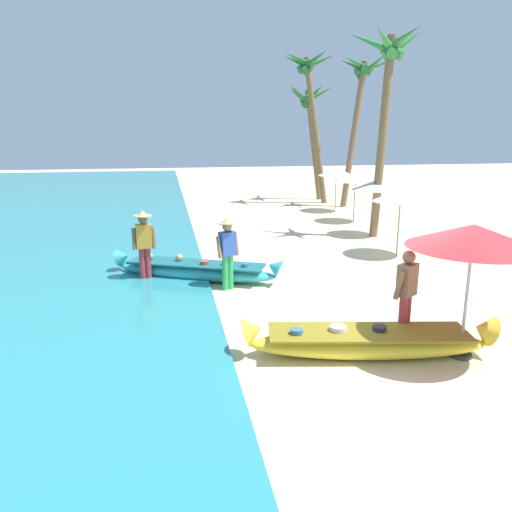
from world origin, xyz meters
The scene contains 15 objects.
ground_plane centered at (0.00, 0.00, 0.00)m, with size 80.00×80.00×0.00m, color beige.
boat_yellow_foreground centered at (-0.35, -0.85, 0.24)m, with size 4.22×1.47×0.74m.
boat_cyan_midground centered at (-2.85, 3.96, 0.24)m, with size 4.14×2.34×0.72m.
person_vendor_hatted centered at (-2.17, 3.06, 0.98)m, with size 0.58×0.44×1.70m.
person_tourist_customer centered at (0.43, -0.53, 0.95)m, with size 0.56×0.48×1.68m.
person_vendor_assistant centered at (-4.06, 4.00, 1.02)m, with size 0.57×0.44×1.76m.
patio_umbrella_large centered at (1.15, -1.15, 2.01)m, with size 2.04×2.04×2.21m.
parasol_row_0 centered at (3.14, 5.40, 1.75)m, with size 1.60×1.60×1.91m.
parasol_row_1 centered at (3.55, 8.22, 1.75)m, with size 1.60×1.60×1.91m.
parasol_row_2 centered at (3.87, 10.85, 1.75)m, with size 1.60×1.60×1.91m.
parasol_row_3 centered at (3.98, 13.45, 1.75)m, with size 1.60×1.60×1.91m.
palm_tree_tall_inland centered at (5.44, 14.69, 5.39)m, with size 2.95×2.58×6.83m.
palm_tree_leaning_seaward centered at (3.69, 8.04, 5.27)m, with size 2.37×2.49×6.81m.
palm_tree_mid_cluster centered at (3.42, 16.02, 5.59)m, with size 2.76×2.72×7.15m.
palm_tree_far_behind centered at (3.81, 17.35, 4.53)m, with size 2.64×2.75×5.80m.
Camera 1 is at (-3.51, -8.06, 3.65)m, focal length 35.42 mm.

